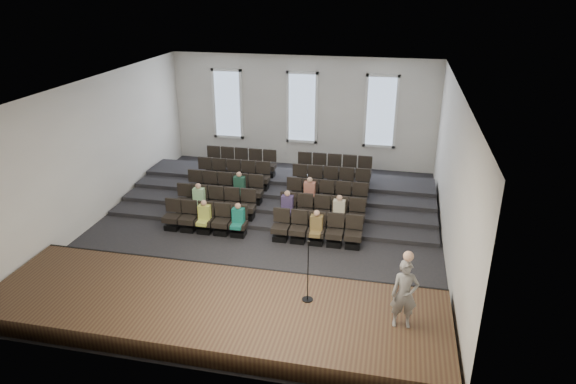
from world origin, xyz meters
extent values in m
plane|color=black|center=(0.00, 0.00, 0.00)|extent=(14.00, 14.00, 0.00)
cube|color=white|center=(0.00, 0.00, 5.01)|extent=(12.00, 14.00, 0.02)
cube|color=silver|center=(0.00, 7.02, 2.50)|extent=(12.00, 0.04, 5.00)
cube|color=silver|center=(0.00, -7.02, 2.50)|extent=(12.00, 0.04, 5.00)
cube|color=silver|center=(-6.02, 0.00, 2.50)|extent=(0.04, 14.00, 5.00)
cube|color=silver|center=(6.02, 0.00, 2.50)|extent=(0.04, 14.00, 5.00)
cube|color=#45321D|center=(0.00, -5.10, 0.25)|extent=(11.80, 3.60, 0.50)
cube|color=black|center=(0.00, -3.33, 0.25)|extent=(11.80, 0.06, 0.52)
cube|color=black|center=(0.00, 2.33, 0.07)|extent=(11.80, 4.80, 0.15)
cube|color=black|center=(0.00, 2.85, 0.15)|extent=(11.80, 3.75, 0.30)
cube|color=black|center=(0.00, 3.38, 0.22)|extent=(11.80, 2.70, 0.45)
cube|color=black|center=(0.00, 3.90, 0.30)|extent=(11.80, 1.65, 0.60)
cube|color=black|center=(-3.13, -0.60, 0.10)|extent=(0.47, 0.43, 0.20)
cube|color=black|center=(-3.13, -0.60, 0.41)|extent=(0.55, 0.50, 0.19)
cube|color=black|center=(-3.13, -0.39, 0.82)|extent=(0.55, 0.08, 0.50)
cube|color=black|center=(-2.53, -0.60, 0.10)|extent=(0.47, 0.43, 0.20)
cube|color=black|center=(-2.53, -0.60, 0.41)|extent=(0.55, 0.50, 0.19)
cube|color=black|center=(-2.53, -0.39, 0.82)|extent=(0.55, 0.08, 0.50)
cube|color=black|center=(-1.93, -0.60, 0.10)|extent=(0.47, 0.43, 0.20)
cube|color=black|center=(-1.93, -0.60, 0.41)|extent=(0.55, 0.50, 0.19)
cube|color=black|center=(-1.93, -0.39, 0.82)|extent=(0.55, 0.08, 0.50)
cube|color=black|center=(-1.33, -0.60, 0.10)|extent=(0.47, 0.43, 0.20)
cube|color=black|center=(-1.33, -0.60, 0.41)|extent=(0.55, 0.50, 0.19)
cube|color=black|center=(-1.33, -0.39, 0.82)|extent=(0.55, 0.08, 0.50)
cube|color=black|center=(-0.73, -0.60, 0.10)|extent=(0.47, 0.43, 0.20)
cube|color=black|center=(-0.73, -0.60, 0.41)|extent=(0.55, 0.50, 0.19)
cube|color=black|center=(-0.73, -0.39, 0.82)|extent=(0.55, 0.08, 0.50)
cube|color=black|center=(0.73, -0.60, 0.10)|extent=(0.47, 0.43, 0.20)
cube|color=black|center=(0.73, -0.60, 0.41)|extent=(0.55, 0.50, 0.19)
cube|color=black|center=(0.73, -0.39, 0.82)|extent=(0.55, 0.08, 0.50)
cube|color=black|center=(1.33, -0.60, 0.10)|extent=(0.47, 0.43, 0.20)
cube|color=black|center=(1.33, -0.60, 0.41)|extent=(0.55, 0.50, 0.19)
cube|color=black|center=(1.33, -0.39, 0.82)|extent=(0.55, 0.08, 0.50)
cube|color=black|center=(1.93, -0.60, 0.10)|extent=(0.47, 0.43, 0.20)
cube|color=black|center=(1.93, -0.60, 0.41)|extent=(0.55, 0.50, 0.19)
cube|color=black|center=(1.93, -0.39, 0.82)|extent=(0.55, 0.08, 0.50)
cube|color=black|center=(2.53, -0.60, 0.10)|extent=(0.47, 0.43, 0.20)
cube|color=black|center=(2.53, -0.60, 0.41)|extent=(0.55, 0.50, 0.19)
cube|color=black|center=(2.53, -0.39, 0.82)|extent=(0.55, 0.08, 0.50)
cube|color=black|center=(3.13, -0.60, 0.10)|extent=(0.47, 0.43, 0.20)
cube|color=black|center=(3.13, -0.60, 0.41)|extent=(0.55, 0.50, 0.19)
cube|color=black|center=(3.13, -0.39, 0.82)|extent=(0.55, 0.08, 0.50)
cube|color=black|center=(-3.13, 0.45, 0.25)|extent=(0.47, 0.43, 0.20)
cube|color=black|center=(-3.13, 0.45, 0.56)|extent=(0.55, 0.50, 0.19)
cube|color=black|center=(-3.13, 0.66, 0.97)|extent=(0.55, 0.08, 0.50)
cube|color=black|center=(-2.53, 0.45, 0.25)|extent=(0.47, 0.43, 0.20)
cube|color=black|center=(-2.53, 0.45, 0.56)|extent=(0.55, 0.50, 0.19)
cube|color=black|center=(-2.53, 0.66, 0.97)|extent=(0.55, 0.08, 0.50)
cube|color=black|center=(-1.93, 0.45, 0.25)|extent=(0.47, 0.43, 0.20)
cube|color=black|center=(-1.93, 0.45, 0.56)|extent=(0.55, 0.50, 0.19)
cube|color=black|center=(-1.93, 0.66, 0.97)|extent=(0.55, 0.08, 0.50)
cube|color=black|center=(-1.33, 0.45, 0.25)|extent=(0.47, 0.43, 0.20)
cube|color=black|center=(-1.33, 0.45, 0.56)|extent=(0.55, 0.50, 0.19)
cube|color=black|center=(-1.33, 0.66, 0.97)|extent=(0.55, 0.08, 0.50)
cube|color=black|center=(-0.73, 0.45, 0.25)|extent=(0.47, 0.43, 0.20)
cube|color=black|center=(-0.73, 0.45, 0.56)|extent=(0.55, 0.50, 0.19)
cube|color=black|center=(-0.73, 0.66, 0.97)|extent=(0.55, 0.08, 0.50)
cube|color=black|center=(0.73, 0.45, 0.25)|extent=(0.47, 0.43, 0.20)
cube|color=black|center=(0.73, 0.45, 0.56)|extent=(0.55, 0.50, 0.19)
cube|color=black|center=(0.73, 0.66, 0.97)|extent=(0.55, 0.08, 0.50)
cube|color=black|center=(1.33, 0.45, 0.25)|extent=(0.47, 0.43, 0.20)
cube|color=black|center=(1.33, 0.45, 0.56)|extent=(0.55, 0.50, 0.19)
cube|color=black|center=(1.33, 0.66, 0.97)|extent=(0.55, 0.08, 0.50)
cube|color=black|center=(1.93, 0.45, 0.25)|extent=(0.47, 0.43, 0.20)
cube|color=black|center=(1.93, 0.45, 0.56)|extent=(0.55, 0.50, 0.19)
cube|color=black|center=(1.93, 0.66, 0.97)|extent=(0.55, 0.08, 0.50)
cube|color=black|center=(2.53, 0.45, 0.25)|extent=(0.47, 0.43, 0.20)
cube|color=black|center=(2.53, 0.45, 0.56)|extent=(0.55, 0.50, 0.19)
cube|color=black|center=(2.53, 0.66, 0.97)|extent=(0.55, 0.08, 0.50)
cube|color=black|center=(3.13, 0.45, 0.25)|extent=(0.47, 0.43, 0.20)
cube|color=black|center=(3.13, 0.45, 0.56)|extent=(0.55, 0.50, 0.19)
cube|color=black|center=(3.13, 0.66, 0.97)|extent=(0.55, 0.08, 0.50)
cube|color=black|center=(-3.13, 1.50, 0.40)|extent=(0.47, 0.42, 0.20)
cube|color=black|center=(-3.13, 1.50, 0.71)|extent=(0.55, 0.50, 0.19)
cube|color=black|center=(-3.13, 1.71, 1.12)|extent=(0.55, 0.08, 0.50)
cube|color=black|center=(-2.53, 1.50, 0.40)|extent=(0.47, 0.42, 0.20)
cube|color=black|center=(-2.53, 1.50, 0.71)|extent=(0.55, 0.50, 0.19)
cube|color=black|center=(-2.53, 1.71, 1.12)|extent=(0.55, 0.08, 0.50)
cube|color=black|center=(-1.93, 1.50, 0.40)|extent=(0.47, 0.42, 0.20)
cube|color=black|center=(-1.93, 1.50, 0.71)|extent=(0.55, 0.50, 0.19)
cube|color=black|center=(-1.93, 1.71, 1.12)|extent=(0.55, 0.08, 0.50)
cube|color=black|center=(-1.33, 1.50, 0.40)|extent=(0.47, 0.42, 0.20)
cube|color=black|center=(-1.33, 1.50, 0.71)|extent=(0.55, 0.50, 0.19)
cube|color=black|center=(-1.33, 1.71, 1.12)|extent=(0.55, 0.08, 0.50)
cube|color=black|center=(-0.73, 1.50, 0.40)|extent=(0.47, 0.42, 0.20)
cube|color=black|center=(-0.73, 1.50, 0.71)|extent=(0.55, 0.50, 0.19)
cube|color=black|center=(-0.73, 1.71, 1.12)|extent=(0.55, 0.08, 0.50)
cube|color=black|center=(0.73, 1.50, 0.40)|extent=(0.47, 0.42, 0.20)
cube|color=black|center=(0.73, 1.50, 0.71)|extent=(0.55, 0.50, 0.19)
cube|color=black|center=(0.73, 1.71, 1.12)|extent=(0.55, 0.08, 0.50)
cube|color=black|center=(1.33, 1.50, 0.40)|extent=(0.47, 0.42, 0.20)
cube|color=black|center=(1.33, 1.50, 0.71)|extent=(0.55, 0.50, 0.19)
cube|color=black|center=(1.33, 1.71, 1.12)|extent=(0.55, 0.08, 0.50)
cube|color=black|center=(1.93, 1.50, 0.40)|extent=(0.47, 0.42, 0.20)
cube|color=black|center=(1.93, 1.50, 0.71)|extent=(0.55, 0.50, 0.19)
cube|color=black|center=(1.93, 1.71, 1.12)|extent=(0.55, 0.08, 0.50)
cube|color=black|center=(2.53, 1.50, 0.40)|extent=(0.47, 0.42, 0.20)
cube|color=black|center=(2.53, 1.50, 0.71)|extent=(0.55, 0.50, 0.19)
cube|color=black|center=(2.53, 1.71, 1.12)|extent=(0.55, 0.08, 0.50)
cube|color=black|center=(3.13, 1.50, 0.40)|extent=(0.47, 0.42, 0.20)
cube|color=black|center=(3.13, 1.50, 0.71)|extent=(0.55, 0.50, 0.19)
cube|color=black|center=(3.13, 1.71, 1.12)|extent=(0.55, 0.08, 0.50)
cube|color=black|center=(-3.13, 2.55, 0.55)|extent=(0.47, 0.42, 0.20)
cube|color=black|center=(-3.13, 2.55, 0.86)|extent=(0.55, 0.50, 0.19)
cube|color=black|center=(-3.13, 2.76, 1.27)|extent=(0.55, 0.08, 0.50)
cube|color=black|center=(-2.53, 2.55, 0.55)|extent=(0.47, 0.42, 0.20)
cube|color=black|center=(-2.53, 2.55, 0.86)|extent=(0.55, 0.50, 0.19)
cube|color=black|center=(-2.53, 2.76, 1.27)|extent=(0.55, 0.08, 0.50)
cube|color=black|center=(-1.93, 2.55, 0.55)|extent=(0.47, 0.42, 0.20)
cube|color=black|center=(-1.93, 2.55, 0.86)|extent=(0.55, 0.50, 0.19)
cube|color=black|center=(-1.93, 2.76, 1.27)|extent=(0.55, 0.08, 0.50)
cube|color=black|center=(-1.33, 2.55, 0.55)|extent=(0.47, 0.42, 0.20)
cube|color=black|center=(-1.33, 2.55, 0.86)|extent=(0.55, 0.50, 0.19)
cube|color=black|center=(-1.33, 2.76, 1.27)|extent=(0.55, 0.08, 0.50)
cube|color=black|center=(-0.73, 2.55, 0.55)|extent=(0.47, 0.42, 0.20)
cube|color=black|center=(-0.73, 2.55, 0.86)|extent=(0.55, 0.50, 0.19)
cube|color=black|center=(-0.73, 2.76, 1.27)|extent=(0.55, 0.08, 0.50)
cube|color=black|center=(0.73, 2.55, 0.55)|extent=(0.47, 0.42, 0.20)
cube|color=black|center=(0.73, 2.55, 0.86)|extent=(0.55, 0.50, 0.19)
cube|color=black|center=(0.73, 2.76, 1.27)|extent=(0.55, 0.08, 0.50)
cube|color=black|center=(1.33, 2.55, 0.55)|extent=(0.47, 0.42, 0.20)
cube|color=black|center=(1.33, 2.55, 0.86)|extent=(0.55, 0.50, 0.19)
cube|color=black|center=(1.33, 2.76, 1.27)|extent=(0.55, 0.08, 0.50)
cube|color=black|center=(1.93, 2.55, 0.55)|extent=(0.47, 0.42, 0.20)
cube|color=black|center=(1.93, 2.55, 0.86)|extent=(0.55, 0.50, 0.19)
cube|color=black|center=(1.93, 2.76, 1.27)|extent=(0.55, 0.08, 0.50)
cube|color=black|center=(2.53, 2.55, 0.55)|extent=(0.47, 0.42, 0.20)
cube|color=black|center=(2.53, 2.55, 0.86)|extent=(0.55, 0.50, 0.19)
cube|color=black|center=(2.53, 2.76, 1.27)|extent=(0.55, 0.08, 0.50)
cube|color=black|center=(3.13, 2.55, 0.55)|extent=(0.47, 0.42, 0.20)
cube|color=black|center=(3.13, 2.55, 0.86)|extent=(0.55, 0.50, 0.19)
cube|color=black|center=(3.13, 2.76, 1.27)|extent=(0.55, 0.08, 0.50)
cube|color=black|center=(-3.13, 3.60, 0.70)|extent=(0.47, 0.42, 0.20)
cube|color=black|center=(-3.13, 3.60, 1.01)|extent=(0.55, 0.50, 0.19)
cube|color=black|center=(-3.13, 3.81, 1.42)|extent=(0.55, 0.08, 0.50)
cube|color=black|center=(-2.53, 3.60, 0.70)|extent=(0.47, 0.42, 0.20)
cube|color=black|center=(-2.53, 3.60, 1.01)|extent=(0.55, 0.50, 0.19)
cube|color=black|center=(-2.53, 3.81, 1.42)|extent=(0.55, 0.08, 0.50)
cube|color=black|center=(-1.93, 3.60, 0.70)|extent=(0.47, 0.42, 0.20)
cube|color=black|center=(-1.93, 3.60, 1.01)|extent=(0.55, 0.50, 0.19)
cube|color=black|center=(-1.93, 3.81, 1.42)|extent=(0.55, 0.08, 0.50)
cube|color=black|center=(-1.33, 3.60, 0.70)|extent=(0.47, 0.42, 0.20)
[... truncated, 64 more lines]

